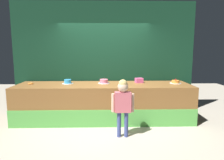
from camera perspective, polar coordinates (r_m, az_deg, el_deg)
name	(u,v)px	position (r m, az deg, el deg)	size (l,w,h in m)	color
ground_plane	(104,127)	(4.74, -2.39, -13.36)	(12.00, 12.00, 0.00)	#BCB29E
stage_platform	(104,102)	(5.12, -2.33, -6.33)	(4.37, 1.12, 0.92)	brown
curtain_backdrop	(104,58)	(5.61, -2.31, 6.22)	(5.01, 0.08, 3.09)	#113823
child_figure	(123,100)	(4.02, 3.13, -5.84)	(0.46, 0.21, 1.20)	#3F4C8C
pink_box	(139,80)	(5.29, 7.77, -0.11)	(0.19, 0.14, 0.13)	#E0599B
donut	(31,83)	(5.44, -22.32, -0.94)	(0.13, 0.13, 0.03)	orange
cake_left	(68,82)	(5.22, -12.60, -0.53)	(0.29, 0.29, 0.11)	white
cake_center	(104,81)	(5.15, -2.34, -0.42)	(0.30, 0.30, 0.11)	white
cake_right	(175,82)	(5.40, 17.76, -0.54)	(0.29, 0.29, 0.12)	white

